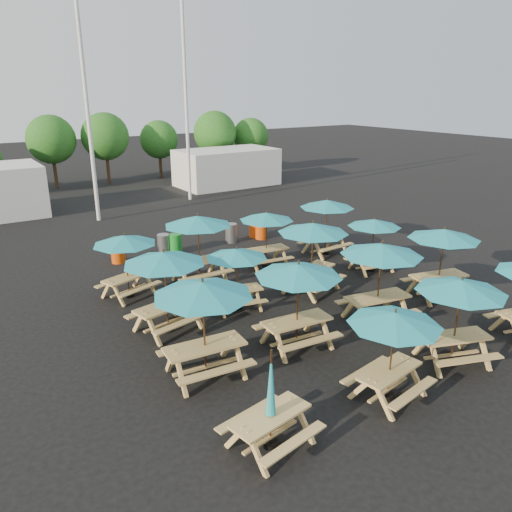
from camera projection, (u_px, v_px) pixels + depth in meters
ground at (280, 298)px, 17.13m from camera, size 120.00×120.00×0.00m
picnic_unit_0 at (271, 408)px, 9.81m from camera, size 1.94×1.76×2.18m
picnic_unit_1 at (203, 294)px, 11.83m from camera, size 2.66×2.66×2.55m
picnic_unit_2 at (164, 262)px, 14.19m from camera, size 2.82×2.82×2.47m
picnic_unit_3 at (125, 243)px, 16.67m from camera, size 2.70×2.70×2.22m
picnic_unit_4 at (394, 323)px, 11.04m from camera, size 2.42×2.42×2.20m
picnic_unit_5 at (298, 275)px, 13.25m from camera, size 2.56×2.56×2.46m
picnic_unit_6 at (237, 256)px, 15.74m from camera, size 2.34×2.34×2.07m
picnic_unit_7 at (198, 224)px, 17.84m from camera, size 2.46×2.46×2.55m
picnic_unit_8 at (461, 290)px, 12.48m from camera, size 2.89×2.89×2.35m
picnic_unit_9 at (381, 254)px, 14.72m from camera, size 2.84×2.84×2.54m
picnic_unit_10 at (313, 231)px, 16.98m from camera, size 3.07×3.07×2.53m
picnic_unit_11 at (267, 219)px, 19.59m from camera, size 2.38×2.38×2.23m
picnic_unit_13 at (444, 238)px, 16.53m from camera, size 2.86×2.86×2.45m
picnic_unit_14 at (374, 226)px, 19.08m from camera, size 2.30×2.30×2.11m
picnic_unit_15 at (327, 207)px, 21.04m from camera, size 2.44×2.44×2.39m
waste_bin_0 at (118, 252)px, 20.46m from camera, size 0.55×0.55×0.88m
waste_bin_1 at (164, 244)px, 21.49m from camera, size 0.55×0.55×0.88m
waste_bin_2 at (176, 244)px, 21.54m from camera, size 0.55×0.55×0.88m
waste_bin_3 at (231, 233)px, 23.14m from camera, size 0.55×0.55×0.88m
waste_bin_4 at (261, 230)px, 23.68m from camera, size 0.55×0.55×0.88m
waste_bin_5 at (255, 228)px, 23.97m from camera, size 0.55×0.55×0.88m
mast_0 at (87, 105)px, 25.21m from camera, size 0.20×0.20×12.00m
mast_1 at (186, 102)px, 30.18m from camera, size 0.20×0.20×12.00m
event_tent_1 at (227, 167)px, 36.41m from camera, size 7.00×4.00×2.60m
tree_3 at (51, 139)px, 34.64m from camera, size 3.36×3.36×5.09m
tree_4 at (105, 137)px, 36.16m from camera, size 3.41×3.41×5.17m
tree_5 at (159, 140)px, 38.91m from camera, size 2.94×2.94×4.45m
tree_6 at (215, 133)px, 39.45m from camera, size 3.38×3.38×5.13m
tree_7 at (251, 136)px, 41.38m from camera, size 2.95×2.95×4.48m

